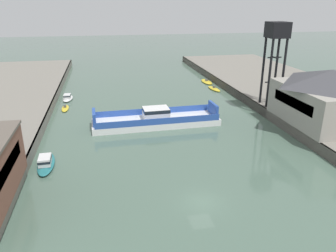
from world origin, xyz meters
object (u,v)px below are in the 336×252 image
object	(u,v)px
warehouse_shed	(329,96)
crane_tower	(277,40)
moored_boat_near_left	(65,108)
moored_boat_mid_right	(46,162)
moored_boat_near_right	(207,82)
moored_boat_mid_left	(68,98)
chain_ferry	(156,120)
moored_boat_far_left	(214,89)

from	to	relation	value
warehouse_shed	crane_tower	world-z (taller)	crane_tower
moored_boat_near_left	moored_boat_mid_right	size ratio (longest dim) A/B	0.70
moored_boat_near_left	crane_tower	distance (m)	43.16
moored_boat_near_right	crane_tower	world-z (taller)	crane_tower
moored_boat_near_left	crane_tower	size ratio (longest dim) A/B	0.32
moored_boat_near_right	moored_boat_mid_right	xyz separation A→B (m)	(-35.83, -42.81, 0.36)
warehouse_shed	moored_boat_mid_left	bearing A→B (deg)	147.05
moored_boat_near_right	crane_tower	xyz separation A→B (m)	(3.96, -27.55, 13.82)
moored_boat_near_left	warehouse_shed	size ratio (longest dim) A/B	0.31
moored_boat_near_left	moored_boat_near_right	size ratio (longest dim) A/B	0.75
warehouse_shed	crane_tower	distance (m)	14.30
warehouse_shed	crane_tower	size ratio (longest dim) A/B	1.02
chain_ferry	moored_boat_far_left	distance (m)	28.80
chain_ferry	warehouse_shed	xyz separation A→B (m)	(27.16, -8.64, 5.12)
moored_boat_mid_left	moored_boat_far_left	world-z (taller)	moored_boat_mid_left
moored_boat_near_left	crane_tower	world-z (taller)	crane_tower
moored_boat_near_left	moored_boat_mid_left	size ratio (longest dim) A/B	0.85
chain_ferry	moored_boat_near_right	world-z (taller)	chain_ferry
moored_boat_near_left	crane_tower	bearing A→B (deg)	-14.57
moored_boat_near_right	moored_boat_far_left	bearing A→B (deg)	-94.11
moored_boat_near_left	warehouse_shed	distance (m)	49.13
moored_boat_far_left	warehouse_shed	xyz separation A→B (m)	(8.79, -30.81, 5.89)
moored_boat_near_left	moored_boat_far_left	bearing A→B (deg)	15.06
chain_ferry	moored_boat_near_left	distance (m)	21.00
moored_boat_far_left	moored_boat_near_left	bearing A→B (deg)	-164.94
moored_boat_mid_right	moored_boat_far_left	world-z (taller)	moored_boat_mid_right
crane_tower	moored_boat_near_left	bearing A→B (deg)	165.43
moored_boat_near_left	warehouse_shed	bearing A→B (deg)	-26.01
moored_boat_near_left	moored_boat_mid_right	world-z (taller)	moored_boat_mid_right
moored_boat_mid_left	moored_boat_far_left	xyz separation A→B (m)	(35.09, 2.37, -0.27)
moored_boat_mid_right	moored_boat_mid_left	bearing A→B (deg)	89.70
moored_boat_mid_right	moored_boat_far_left	size ratio (longest dim) A/B	1.15
chain_ferry	moored_boat_near_left	size ratio (longest dim) A/B	4.56
chain_ferry	moored_boat_near_left	xyz separation A→B (m)	(-16.67, 12.75, -0.79)
moored_boat_far_left	moored_boat_mid_right	bearing A→B (deg)	-135.24
moored_boat_mid_right	warehouse_shed	size ratio (longest dim) A/B	0.44
moored_boat_near_left	crane_tower	xyz separation A→B (m)	(39.56, -10.28, 13.84)
moored_boat_near_right	crane_tower	distance (m)	31.08
moored_boat_mid_left	moored_boat_mid_right	xyz separation A→B (m)	(-0.17, -32.59, 0.09)
chain_ferry	moored_boat_mid_left	world-z (taller)	chain_ferry
moored_boat_far_left	warehouse_shed	world-z (taller)	warehouse_shed
moored_boat_near_left	moored_boat_mid_right	bearing A→B (deg)	-90.50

